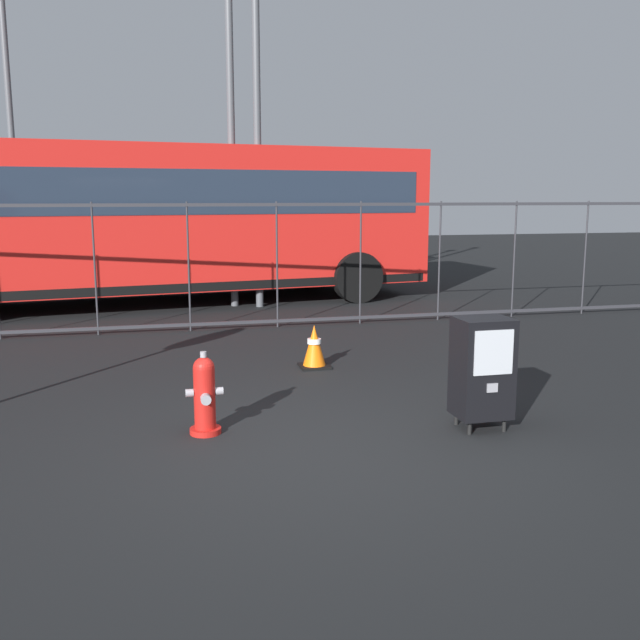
{
  "coord_description": "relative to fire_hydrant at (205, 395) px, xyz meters",
  "views": [
    {
      "loc": [
        -1.3,
        -5.36,
        2.09
      ],
      "look_at": [
        0.3,
        1.2,
        0.9
      ],
      "focal_mm": 39.71,
      "sensor_mm": 36.0,
      "label": 1
    }
  ],
  "objects": [
    {
      "name": "ground_plane",
      "position": [
        0.86,
        -0.74,
        -0.35
      ],
      "size": [
        60.0,
        60.0,
        0.0
      ],
      "primitive_type": "plane",
      "color": "black"
    },
    {
      "name": "fire_hydrant",
      "position": [
        0.0,
        0.0,
        0.0
      ],
      "size": [
        0.33,
        0.32,
        0.75
      ],
      "color": "red",
      "rests_on": "ground_plane"
    },
    {
      "name": "newspaper_box_primary",
      "position": [
        2.44,
        -0.45,
        0.22
      ],
      "size": [
        0.48,
        0.42,
        1.02
      ],
      "color": "black",
      "rests_on": "ground_plane"
    },
    {
      "name": "traffic_cone",
      "position": [
        1.51,
        2.16,
        -0.09
      ],
      "size": [
        0.36,
        0.36,
        0.53
      ],
      "color": "black",
      "rests_on": "ground_plane"
    },
    {
      "name": "fence_barrier",
      "position": [
        0.86,
        4.94,
        0.67
      ],
      "size": [
        18.03,
        0.04,
        2.0
      ],
      "color": "#2D2D33",
      "rests_on": "ground_plane"
    },
    {
      "name": "bus_near",
      "position": [
        -0.24,
        7.94,
        1.36
      ],
      "size": [
        10.74,
        3.86,
        3.0
      ],
      "rotation": [
        0.0,
        0.0,
        0.13
      ],
      "color": "red",
      "rests_on": "ground_plane"
    },
    {
      "name": "bus_far",
      "position": [
        -0.48,
        11.87,
        1.36
      ],
      "size": [
        10.73,
        3.77,
        3.0
      ],
      "rotation": [
        0.0,
        0.0,
        0.12
      ],
      "color": "#4C5156",
      "rests_on": "ground_plane"
    },
    {
      "name": "street_light_near_right",
      "position": [
        1.15,
        7.33,
        3.68
      ],
      "size": [
        0.32,
        0.32,
        6.95
      ],
      "color": "#4C4F54",
      "rests_on": "ground_plane"
    },
    {
      "name": "street_light_far_left",
      "position": [
        -3.24,
        11.06,
        3.94
      ],
      "size": [
        0.32,
        0.32,
        7.44
      ],
      "color": "#4C4F54",
      "rests_on": "ground_plane"
    },
    {
      "name": "street_light_far_right",
      "position": [
        1.61,
        7.12,
        4.06
      ],
      "size": [
        0.32,
        0.32,
        7.68
      ],
      "color": "#4C4F54",
      "rests_on": "ground_plane"
    }
  ]
}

